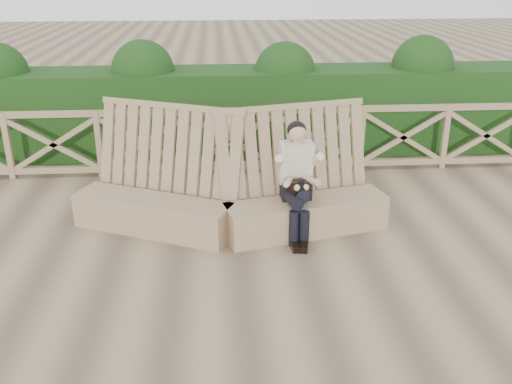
{
  "coord_description": "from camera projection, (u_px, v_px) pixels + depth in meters",
  "views": [
    {
      "loc": [
        -0.25,
        -5.45,
        3.28
      ],
      "look_at": [
        0.17,
        0.4,
        0.9
      ],
      "focal_mm": 40.0,
      "sensor_mm": 36.0,
      "label": 1
    }
  ],
  "objects": [
    {
      "name": "ground",
      "position": [
        243.0,
        281.0,
        6.29
      ],
      "size": [
        60.0,
        60.0,
        0.0
      ],
      "primitive_type": "plane",
      "color": "brown",
      "rests_on": "ground"
    },
    {
      "name": "bench",
      "position": [
        230.0,
        200.0,
        7.39
      ],
      "size": [
        4.12,
        1.58,
        1.58
      ],
      "rotation": [
        0.0,
        0.0,
        -0.03
      ],
      "color": "#816749",
      "rests_on": "ground"
    },
    {
      "name": "woman",
      "position": [
        297.0,
        176.0,
        7.14
      ],
      "size": [
        0.44,
        0.91,
        1.46
      ],
      "rotation": [
        0.0,
        0.0,
        0.06
      ],
      "color": "black",
      "rests_on": "ground"
    },
    {
      "name": "guardrail",
      "position": [
        232.0,
        141.0,
        9.31
      ],
      "size": [
        10.1,
        0.09,
        1.1
      ],
      "color": "#85664D",
      "rests_on": "ground"
    },
    {
      "name": "hedge",
      "position": [
        229.0,
        111.0,
        10.35
      ],
      "size": [
        12.0,
        1.2,
        1.5
      ],
      "primitive_type": "cube",
      "color": "black",
      "rests_on": "ground"
    }
  ]
}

